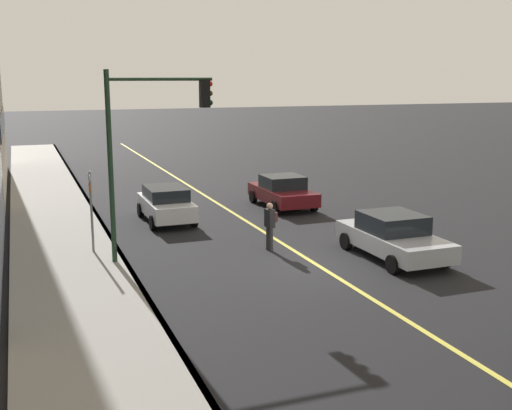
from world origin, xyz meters
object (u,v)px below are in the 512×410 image
Objects in this scene: car_silver at (393,236)px; car_maroon at (283,191)px; pedestrian_with_backpack at (270,223)px; street_sign_post at (91,206)px; traffic_light_mast at (148,134)px; car_white at (166,204)px.

car_silver is 1.08× the size of car_maroon.
street_sign_post reaches higher than pedestrian_with_backpack.
traffic_light_mast is at bearing 89.26° from pedestrian_with_backpack.
street_sign_post reaches higher than car_maroon.
traffic_light_mast is (0.05, 4.14, 3.19)m from pedestrian_with_backpack.
street_sign_post is at bearing 67.79° from car_silver.
pedestrian_with_backpack is at bearing 56.56° from car_silver.
car_white is at bearing 22.87° from pedestrian_with_backpack.
pedestrian_with_backpack reaches higher than car_silver.
car_white is 5.83m from car_maroon.
street_sign_post reaches higher than car_silver.
pedestrian_with_backpack is 0.27× the size of traffic_light_mast.
pedestrian_with_backpack is at bearing -157.13° from car_white.
street_sign_post is at bearing 75.54° from pedestrian_with_backpack.
pedestrian_with_backpack reaches higher than car_white.
street_sign_post is at bearing 49.70° from traffic_light_mast.
traffic_light_mast is 2.14× the size of street_sign_post.
car_maroon is (9.03, 0.15, -0.02)m from car_silver.
car_white is at bearing -17.28° from traffic_light_mast.
traffic_light_mast reaches higher than car_white.
car_silver is 4.19m from pedestrian_with_backpack.
car_white is 0.88× the size of car_silver.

